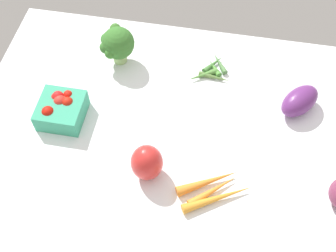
{
  "coord_description": "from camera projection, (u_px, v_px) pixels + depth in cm",
  "views": [
    {
      "loc": [
        10.51,
        -58.78,
        94.74
      ],
      "look_at": [
        0.0,
        0.0,
        4.0
      ],
      "focal_mm": 45.4,
      "sensor_mm": 36.0,
      "label": 1
    }
  ],
  "objects": [
    {
      "name": "tablecloth",
      "position": [
        168.0,
        132.0,
        1.11
      ],
      "size": [
        104.0,
        76.0,
        2.0
      ],
      "primitive_type": "cube",
      "color": "white",
      "rests_on": "ground"
    },
    {
      "name": "eggplant",
      "position": [
        300.0,
        101.0,
        1.11
      ],
      "size": [
        12.96,
        13.51,
        6.85
      ],
      "primitive_type": "ellipsoid",
      "rotation": [
        0.0,
        0.0,
        0.86
      ],
      "color": "#622A6E",
      "rests_on": "tablecloth"
    },
    {
      "name": "berry_basket",
      "position": [
        61.0,
        109.0,
        1.1
      ],
      "size": [
        11.41,
        11.41,
        6.63
      ],
      "color": "#39A37D",
      "rests_on": "tablecloth"
    },
    {
      "name": "okra_pile",
      "position": [
        212.0,
        70.0,
        1.2
      ],
      "size": [
        12.51,
        12.63,
        1.87
      ],
      "color": "#4F7E44",
      "rests_on": "tablecloth"
    },
    {
      "name": "bell_pepper_red",
      "position": [
        147.0,
        163.0,
        0.99
      ],
      "size": [
        9.18,
        9.18,
        10.18
      ],
      "primitive_type": "ellipsoid",
      "rotation": [
        0.0,
        0.0,
        4.48
      ],
      "color": "red",
      "rests_on": "tablecloth"
    },
    {
      "name": "carrot_bunch",
      "position": [
        213.0,
        190.0,
        1.0
      ],
      "size": [
        18.61,
        13.97,
        2.55
      ],
      "color": "orange",
      "rests_on": "tablecloth"
    },
    {
      "name": "broccoli_head",
      "position": [
        117.0,
        44.0,
        1.18
      ],
      "size": [
        9.91,
        9.91,
        11.62
      ],
      "color": "#9DC275",
      "rests_on": "tablecloth"
    }
  ]
}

